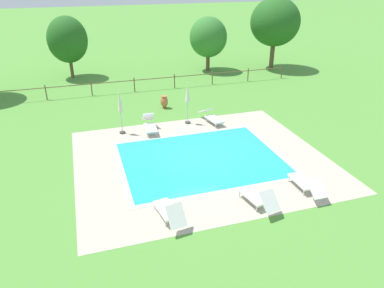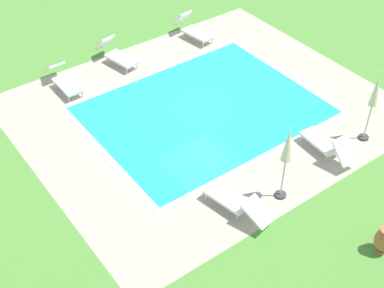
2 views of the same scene
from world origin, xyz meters
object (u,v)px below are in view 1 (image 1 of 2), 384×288
(patio_umbrella_closed_row_west, at_px, (188,95))
(tree_far_west, at_px, (208,37))
(sun_lounger_north_mid, at_px, (258,198))
(patio_umbrella_closed_row_mid_west, at_px, (120,104))
(tree_west_mid, at_px, (67,40))
(sun_lounger_south_near_corner, at_px, (169,211))
(sun_lounger_north_end, at_px, (306,183))
(tree_east_mid, at_px, (275,22))
(terracotta_urn_near_fence, at_px, (164,102))
(sun_lounger_north_near_steps, at_px, (212,117))
(sun_lounger_north_far, at_px, (150,125))

(patio_umbrella_closed_row_west, xyz_separation_m, tree_far_west, (5.25, 11.13, 1.16))
(sun_lounger_north_mid, bearing_deg, patio_umbrella_closed_row_mid_west, 115.25)
(sun_lounger_north_mid, xyz_separation_m, tree_west_mid, (-6.35, 21.08, 2.67))
(sun_lounger_north_mid, xyz_separation_m, sun_lounger_south_near_corner, (-3.42, 0.17, 0.00))
(sun_lounger_north_end, distance_m, tree_east_mid, 20.74)
(tree_far_west, distance_m, tree_west_mid, 11.54)
(patio_umbrella_closed_row_west, distance_m, tree_west_mid, 13.91)
(tree_west_mid, bearing_deg, terracotta_urn_near_fence, -59.71)
(sun_lounger_north_near_steps, xyz_separation_m, sun_lounger_north_far, (-3.71, -0.17, 0.03))
(sun_lounger_north_near_steps, xyz_separation_m, patio_umbrella_closed_row_mid_west, (-5.22, 0.03, 1.33))
(sun_lounger_north_end, xyz_separation_m, tree_far_west, (2.78, 19.49, 2.49))
(terracotta_urn_near_fence, bearing_deg, sun_lounger_north_near_steps, -57.31)
(patio_umbrella_closed_row_west, bearing_deg, terracotta_urn_near_fence, 103.49)
(sun_lounger_north_far, bearing_deg, patio_umbrella_closed_row_west, 11.66)
(sun_lounger_north_near_steps, bearing_deg, tree_west_mid, 120.91)
(sun_lounger_north_end, relative_size, tree_west_mid, 0.41)
(patio_umbrella_closed_row_west, bearing_deg, sun_lounger_north_mid, -89.15)
(terracotta_urn_near_fence, bearing_deg, tree_east_mid, 31.88)
(tree_far_west, relative_size, tree_east_mid, 0.75)
(sun_lounger_north_near_steps, distance_m, patio_umbrella_closed_row_mid_west, 5.38)
(sun_lounger_north_mid, distance_m, patio_umbrella_closed_row_mid_west, 9.41)
(sun_lounger_north_end, relative_size, patio_umbrella_closed_row_mid_west, 0.80)
(sun_lounger_south_near_corner, distance_m, tree_west_mid, 21.28)
(sun_lounger_north_near_steps, relative_size, tree_west_mid, 0.44)
(sun_lounger_north_far, bearing_deg, tree_far_west, 56.82)
(sun_lounger_north_near_steps, height_order, patio_umbrella_closed_row_west, patio_umbrella_closed_row_west)
(sun_lounger_south_near_corner, distance_m, patio_umbrella_closed_row_west, 9.25)
(sun_lounger_north_end, height_order, patio_umbrella_closed_row_mid_west, patio_umbrella_closed_row_mid_west)
(sun_lounger_north_end, relative_size, tree_east_mid, 0.33)
(patio_umbrella_closed_row_mid_west, bearing_deg, sun_lounger_north_end, -51.98)
(sun_lounger_north_end, bearing_deg, tree_east_mid, 65.26)
(terracotta_urn_near_fence, bearing_deg, patio_umbrella_closed_row_mid_west, -134.65)
(sun_lounger_north_mid, xyz_separation_m, patio_umbrella_closed_row_west, (-0.13, 8.71, 1.31))
(sun_lounger_north_mid, relative_size, patio_umbrella_closed_row_mid_west, 0.79)
(sun_lounger_north_near_steps, bearing_deg, tree_far_west, 71.27)
(terracotta_urn_near_fence, relative_size, tree_far_west, 0.18)
(patio_umbrella_closed_row_west, bearing_deg, tree_west_mid, 116.71)
(tree_far_west, bearing_deg, sun_lounger_north_end, -98.12)
(sun_lounger_north_near_steps, height_order, tree_west_mid, tree_west_mid)
(sun_lounger_north_mid, relative_size, tree_west_mid, 0.40)
(sun_lounger_north_mid, bearing_deg, terracotta_urn_near_fence, 94.06)
(sun_lounger_north_far, height_order, sun_lounger_north_end, sun_lounger_north_far)
(sun_lounger_north_mid, bearing_deg, tree_east_mid, 60.06)
(sun_lounger_north_near_steps, distance_m, sun_lounger_north_end, 8.12)
(patio_umbrella_closed_row_mid_west, relative_size, terracotta_urn_near_fence, 3.06)
(sun_lounger_north_mid, distance_m, patio_umbrella_closed_row_west, 8.81)
(sun_lounger_north_far, xyz_separation_m, tree_west_mid, (-3.88, 12.85, 2.67))
(sun_lounger_north_end, height_order, tree_east_mid, tree_east_mid)
(sun_lounger_north_mid, relative_size, patio_umbrella_closed_row_west, 0.81)
(sun_lounger_south_near_corner, bearing_deg, sun_lounger_north_mid, -2.80)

